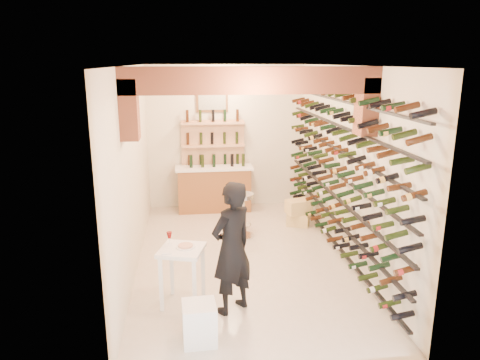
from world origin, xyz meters
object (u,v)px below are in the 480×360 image
Objects in this scene: tasting_table at (182,258)px; white_stool at (199,323)px; back_counter at (214,187)px; crate_lower at (298,219)px; chrome_barstool at (243,212)px; person at (232,248)px; wine_rack at (333,167)px.

white_stool is (0.20, -0.93, -0.43)m from tasting_table.
back_counter is 3.44× the size of white_stool.
back_counter is at bearing 96.63° from tasting_table.
tasting_table is 2.29× the size of crate_lower.
tasting_table is at bearing -129.38° from crate_lower.
chrome_barstool is at bearing 80.86° from tasting_table.
person is at bearing -118.41° from crate_lower.
tasting_table is 0.55× the size of person.
wine_rack is 3.55m from white_stool.
white_stool reaches higher than crate_lower.
wine_rack is 2.59m from person.
person is at bearing 55.57° from white_stool.
white_stool is at bearing -105.83° from chrome_barstool.
person reaches higher than chrome_barstool.
crate_lower is at bearing 67.06° from tasting_table.
chrome_barstool is (1.13, 2.36, -0.18)m from tasting_table.
back_counter is at bearing -127.53° from person.
person reaches higher than back_counter.
person is (-0.04, -4.31, 0.37)m from back_counter.
person is (0.66, -0.26, 0.22)m from tasting_table.
white_stool is 3.42m from chrome_barstool.
crate_lower is at bearing 97.81° from wine_rack.
white_stool is (-0.50, -4.98, -0.29)m from back_counter.
crate_lower is (2.33, 2.84, -0.54)m from tasting_table.
chrome_barstool is at bearing -137.18° from person.
person reaches higher than crate_lower.
tasting_table is at bearing -99.81° from back_counter.
wine_rack reaches higher than chrome_barstool.
white_stool is at bearing -119.54° from crate_lower.
white_stool is 0.58× the size of chrome_barstool.
wine_rack is 11.52× the size of white_stool.
chrome_barstool is (-1.40, 0.95, -1.05)m from wine_rack.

